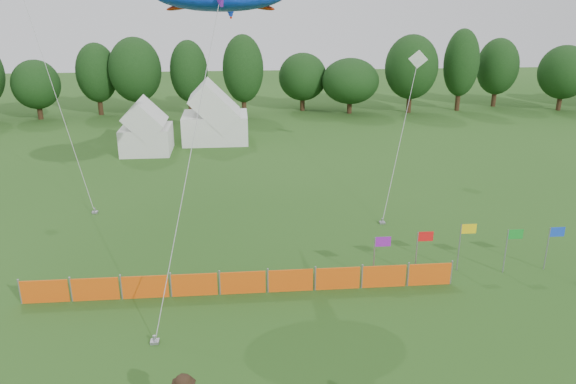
{
  "coord_description": "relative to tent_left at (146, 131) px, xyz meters",
  "views": [
    {
      "loc": [
        -1.72,
        -12.72,
        11.88
      ],
      "look_at": [
        0.0,
        6.0,
        5.2
      ],
      "focal_mm": 35.0,
      "sensor_mm": 36.0,
      "label": 1
    }
  ],
  "objects": [
    {
      "name": "treeline",
      "position": [
        10.46,
        13.92,
        2.47
      ],
      "size": [
        104.57,
        8.78,
        8.36
      ],
      "color": "#382314",
      "rests_on": "ground"
    },
    {
      "name": "tent_left",
      "position": [
        0.0,
        0.0,
        0.0
      ],
      "size": [
        3.84,
        3.84,
        3.39
      ],
      "color": "silver",
      "rests_on": "ground"
    },
    {
      "name": "tent_right",
      "position": [
        5.28,
        3.02,
        0.24
      ],
      "size": [
        5.47,
        4.38,
        3.86
      ],
      "color": "white",
      "rests_on": "ground"
    },
    {
      "name": "barrier_fence",
      "position": [
        7.15,
        -22.91,
        -1.21
      ],
      "size": [
        17.9,
        0.06,
        1.0
      ],
      "color": "#E8530C",
      "rests_on": "ground"
    },
    {
      "name": "flag_row",
      "position": [
        17.01,
        -21.97,
        -0.29
      ],
      "size": [
        8.73,
        0.58,
        2.26
      ],
      "color": "gray",
      "rests_on": "ground"
    },
    {
      "name": "small_kite_white",
      "position": [
        18.38,
        -8.16,
        3.85
      ],
      "size": [
        5.63,
        11.04,
        8.25
      ],
      "color": "white",
      "rests_on": "ground"
    },
    {
      "name": "small_kite_dark",
      "position": [
        -4.8,
        -7.38,
        7.44
      ],
      "size": [
        6.6,
        9.49,
        15.44
      ],
      "color": "black",
      "rests_on": "ground"
    }
  ]
}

